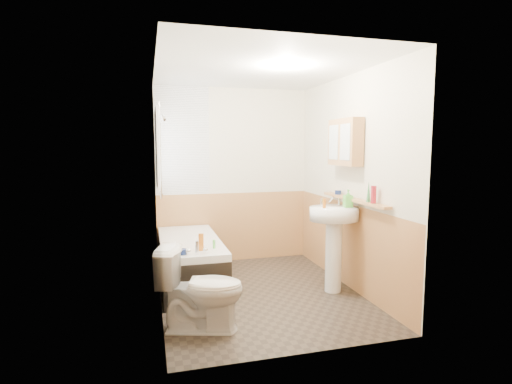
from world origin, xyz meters
The scene contains 26 objects.
floor centered at (0.00, 0.00, 0.00)m, with size 2.80×2.80×0.00m, color #2A231D.
ceiling centered at (0.00, 0.00, 2.50)m, with size 2.80×2.80×0.00m, color white.
wall_back centered at (0.00, 1.41, 1.25)m, with size 2.20×0.02×2.50m, color beige.
wall_front centered at (0.00, -1.41, 1.25)m, with size 2.20×0.02×2.50m, color beige.
wall_left centered at (-1.11, 0.00, 1.25)m, with size 0.02×2.80×2.50m, color beige.
wall_right centered at (1.11, 0.00, 1.25)m, with size 0.02×2.80×2.50m, color beige.
wainscot_right centered at (1.09, 0.00, 0.50)m, with size 0.01×2.80×1.00m, color tan.
wainscot_front centered at (0.00, -1.39, 0.50)m, with size 2.20×0.01×1.00m, color tan.
wainscot_back centered at (0.00, 1.39, 0.50)m, with size 2.20×0.01×1.00m, color tan.
tile_cladding_left centered at (-1.09, 0.00, 1.25)m, with size 0.01×2.80×2.50m, color white.
tile_return_back centered at (-0.73, 1.39, 1.75)m, with size 0.75×0.01×1.50m, color white.
window centered at (-1.06, 0.95, 1.65)m, with size 0.03×0.79×0.99m.
bathtub centered at (-0.73, 0.54, 0.29)m, with size 0.70×1.66×0.70m.
shower_riser centered at (-1.04, 0.61, 1.72)m, with size 0.10×0.08×1.14m.
toilet centered at (-0.76, -0.74, 0.38)m, with size 0.43×0.78×0.76m, color white.
sink centered at (0.84, -0.17, 0.71)m, with size 0.58×0.47×1.11m.
pine_shelf centered at (1.04, -0.23, 1.07)m, with size 0.10×1.35×0.03m, color tan.
medicine_cabinet centered at (1.01, -0.04, 1.72)m, with size 0.15×0.60×0.54m.
foam_can centered at (1.04, -0.64, 1.18)m, with size 0.05×0.05×0.18m, color maroon.
green_bottle centered at (1.04, -0.54, 1.20)m, with size 0.04×0.04×0.22m, color #388447.
black_jar centered at (1.04, 0.15, 1.11)m, with size 0.08×0.08×0.05m, color navy.
soap_bottle centered at (0.97, -0.23, 1.04)m, with size 0.09×0.20×0.09m, color #59C647.
clear_bottle centered at (0.69, -0.22, 1.04)m, with size 0.04×0.04×0.10m, color orange.
blue_gel centered at (-0.67, -0.06, 0.65)m, with size 0.05×0.03×0.19m, color orange.
cream_jar centered at (-0.88, -0.15, 0.58)m, with size 0.09×0.09×0.06m, color navy.
orange_bottle centered at (-0.52, 0.01, 0.60)m, with size 0.03×0.03×0.09m, color #59C647.
Camera 1 is at (-1.20, -4.25, 1.67)m, focal length 28.00 mm.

